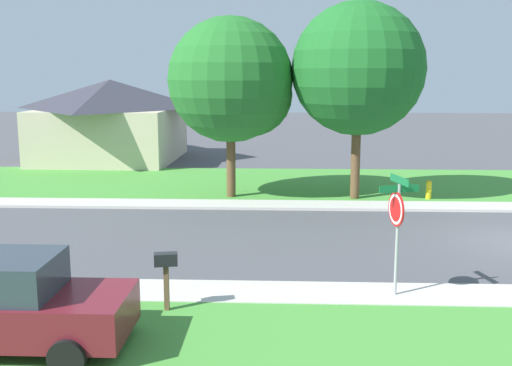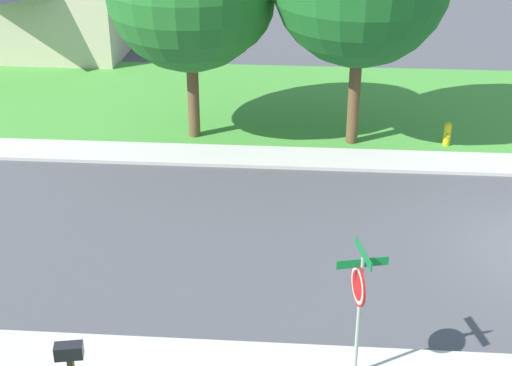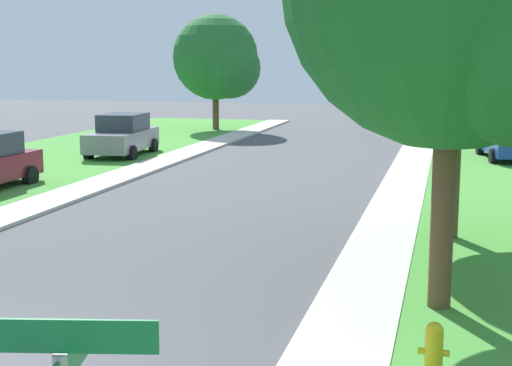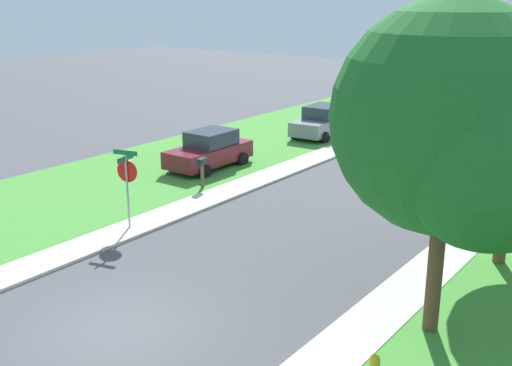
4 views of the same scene
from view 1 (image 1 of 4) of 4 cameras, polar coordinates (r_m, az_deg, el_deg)
The scene contains 10 objects.
sidewalk_east at distance 23.57m, azimuth -9.37°, elevation -1.94°, with size 1.40×56.00×0.10m, color beige.
lawn_east at distance 28.10m, azimuth -7.43°, elevation 0.06°, with size 8.00×56.00×0.08m, color #479338.
sidewalk_west at distance 14.83m, azimuth -16.84°, elevation -9.58°, with size 1.40×56.00×0.10m, color beige.
stop_sign_far_corner at distance 13.66m, azimuth 13.03°, elevation -3.06°, with size 0.90×0.90×2.77m.
car_maroon_driveway_right at distance 12.05m, azimuth -22.23°, elevation -10.42°, with size 2.04×4.30×1.76m.
tree_across_left at distance 24.30m, azimuth 9.90°, elevation 10.08°, with size 5.49×5.11×7.68m.
tree_sidewalk_near at distance 24.30m, azimuth -1.91°, elevation 9.25°, with size 5.24×4.88×7.15m.
house_right_setback at distance 35.97m, azimuth -13.36°, elevation 5.85°, with size 9.13×7.95×4.60m.
fire_hydrant at distance 24.89m, azimuth 15.84°, elevation -0.63°, with size 0.38×0.22×0.83m.
mailbox at distance 12.87m, azimuth -8.41°, elevation -7.79°, with size 0.33×0.52×1.31m.
Camera 1 is at (-17.84, 7.20, 4.97)m, focal length 42.80 mm.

